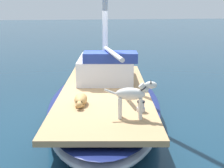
% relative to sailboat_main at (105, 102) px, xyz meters
% --- Properties ---
extents(ground_plane, '(120.00, 120.00, 0.00)m').
position_rel_sailboat_main_xyz_m(ground_plane, '(0.00, 0.00, -0.34)').
color(ground_plane, '#143347').
extents(sailboat_main, '(3.72, 7.56, 0.66)m').
position_rel_sailboat_main_xyz_m(sailboat_main, '(0.00, 0.00, 0.00)').
color(sailboat_main, '#B2B7C1').
rests_on(sailboat_main, ground).
extents(cabin_house, '(1.76, 2.43, 0.84)m').
position_rel_sailboat_main_xyz_m(cabin_house, '(0.21, 1.10, 0.67)').
color(cabin_house, silver).
rests_on(cabin_house, sailboat_main).
extents(dog_tan, '(0.36, 0.95, 0.22)m').
position_rel_sailboat_main_xyz_m(dog_tan, '(-0.69, -1.26, 0.43)').
color(dog_tan, tan).
rests_on(dog_tan, sailboat_main).
extents(dog_white, '(0.93, 0.35, 0.70)m').
position_rel_sailboat_main_xyz_m(dog_white, '(0.15, -2.28, 0.75)').
color(dog_white, silver).
rests_on(dog_white, sailboat_main).
extents(deck_winch, '(0.16, 0.16, 0.21)m').
position_rel_sailboat_main_xyz_m(deck_winch, '(0.39, -1.92, 0.42)').
color(deck_winch, '#B7B7BC').
rests_on(deck_winch, sailboat_main).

